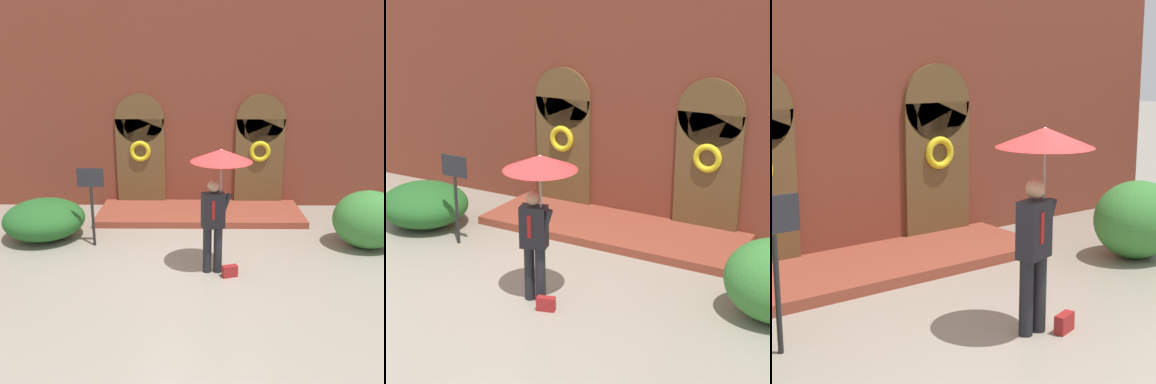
{
  "view_description": "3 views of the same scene",
  "coord_description": "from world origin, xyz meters",
  "views": [
    {
      "loc": [
        -0.1,
        -7.4,
        3.78
      ],
      "look_at": [
        -0.19,
        1.3,
        1.17
      ],
      "focal_mm": 40.0,
      "sensor_mm": 36.0,
      "label": 1
    },
    {
      "loc": [
        5.17,
        -7.55,
        4.76
      ],
      "look_at": [
        -0.0,
        1.7,
        1.24
      ],
      "focal_mm": 60.0,
      "sensor_mm": 36.0,
      "label": 2
    },
    {
      "loc": [
        -4.54,
        -5.13,
        3.04
      ],
      "look_at": [
        0.12,
        1.15,
        1.47
      ],
      "focal_mm": 60.0,
      "sensor_mm": 36.0,
      "label": 3
    }
  ],
  "objects": [
    {
      "name": "building_facade",
      "position": [
        -0.0,
        4.15,
        2.68
      ],
      "size": [
        14.0,
        2.3,
        5.6
      ],
      "color": "brown",
      "rests_on": "ground"
    },
    {
      "name": "person_with_umbrella",
      "position": [
        0.31,
        -0.04,
        1.91
      ],
      "size": [
        1.1,
        1.1,
        2.36
      ],
      "color": "black",
      "rests_on": "ground"
    },
    {
      "name": "handbag",
      "position": [
        0.53,
        -0.24,
        0.11
      ],
      "size": [
        0.3,
        0.19,
        0.22
      ],
      "primitive_type": "cube",
      "rotation": [
        0.0,
        0.0,
        0.29
      ],
      "color": "maroon",
      "rests_on": "ground"
    },
    {
      "name": "ground_plane",
      "position": [
        0.0,
        0.0,
        0.0
      ],
      "size": [
        80.0,
        80.0,
        0.0
      ],
      "primitive_type": "plane",
      "color": "gray"
    },
    {
      "name": "shrub_left",
      "position": [
        -3.52,
        1.6,
        0.44
      ],
      "size": [
        1.8,
        1.71,
        0.88
      ],
      "primitive_type": "ellipsoid",
      "color": "#235B23",
      "rests_on": "ground"
    },
    {
      "name": "sign_post",
      "position": [
        -2.31,
        1.17,
        1.16
      ],
      "size": [
        0.56,
        0.06,
        1.72
      ],
      "color": "black",
      "rests_on": "ground"
    }
  ]
}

